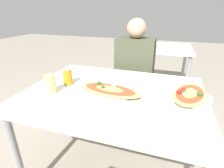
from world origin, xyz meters
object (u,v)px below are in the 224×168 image
Objects in this scene: person_seated at (134,69)px; drink_glass at (50,84)px; pizza_main at (110,90)px; pizza_second at (189,95)px; soda_can at (68,77)px; chair_far_seated at (135,81)px; dining_table at (114,100)px.

person_seated reaches higher than drink_glass.
pizza_main is 1.14× the size of pizza_second.
pizza_second is at bearing 13.91° from drink_glass.
drink_glass is 0.94m from pizza_second.
chair_far_seated is at bearing 64.01° from soda_can.
person_seated is 0.72m from pizza_main.
drink_glass reaches higher than pizza_second.
pizza_main is (-0.03, -0.84, 0.26)m from chair_far_seated.
chair_far_seated is 7.27× the size of drink_glass.
pizza_second is at bearing 123.55° from chair_far_seated.
dining_table is 1.32× the size of chair_far_seated.
chair_far_seated is 0.93m from soda_can.
chair_far_seated reaches higher than pizza_second.
chair_far_seated is 0.92m from pizza_second.
person_seated reaches higher than dining_table.
drink_glass is at bearing -166.09° from pizza_second.
dining_table is at bearing 55.79° from pizza_main.
soda_can reaches higher than pizza_second.
person_seated is at bearing 90.00° from chair_far_seated.
dining_table is at bearing -172.25° from pizza_second.
soda_can reaches higher than dining_table.
chair_far_seated is at bearing 123.55° from pizza_second.
pizza_second reaches higher than dining_table.
pizza_second is (0.87, 0.06, -0.04)m from soda_can.
person_seated is at bearing 63.51° from drink_glass.
person_seated is (0.01, 0.69, 0.03)m from dining_table.
drink_glass is at bearing 66.40° from chair_far_seated.
drink_glass is (-0.39, -0.13, 0.05)m from pizza_main.
chair_far_seated is 1.98× the size of pizza_main.
drink_glass reaches higher than pizza_main.
chair_far_seated reaches higher than soda_can.
chair_far_seated reaches higher than pizza_main.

